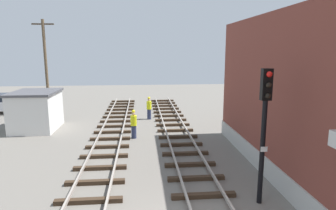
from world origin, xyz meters
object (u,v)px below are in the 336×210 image
(control_hut, at_px, (36,110))
(utility_pole_far, at_px, (46,66))
(track_worker_foreground, at_px, (134,124))
(track_worker_distant, at_px, (149,108))
(parked_car_white, at_px, (6,103))
(signal_mast, at_px, (264,121))

(control_hut, bearing_deg, utility_pole_far, 97.15)
(track_worker_foreground, xyz_separation_m, track_worker_distant, (1.13, 5.19, 0.00))
(parked_car_white, distance_m, utility_pole_far, 5.46)
(control_hut, height_order, track_worker_distant, control_hut)
(utility_pole_far, distance_m, track_worker_foreground, 11.30)
(track_worker_distant, bearing_deg, parked_car_white, 164.19)
(control_hut, height_order, parked_car_white, control_hut)
(track_worker_distant, bearing_deg, signal_mast, -74.98)
(signal_mast, bearing_deg, parked_car_white, 133.56)
(signal_mast, relative_size, parked_car_white, 1.18)
(control_hut, relative_size, track_worker_foreground, 2.03)
(control_hut, bearing_deg, track_worker_foreground, -22.09)
(track_worker_foreground, bearing_deg, parked_car_white, 142.99)
(signal_mast, relative_size, track_worker_foreground, 2.66)
(parked_car_white, xyz_separation_m, utility_pole_far, (4.14, -1.15, 3.37))
(track_worker_foreground, bearing_deg, signal_mast, -60.60)
(signal_mast, relative_size, control_hut, 1.31)
(signal_mast, distance_m, track_worker_distant, 14.41)
(control_hut, bearing_deg, parked_car_white, 128.34)
(signal_mast, bearing_deg, track_worker_distant, 105.02)
(utility_pole_far, xyz_separation_m, track_worker_distant, (8.71, -2.49, -3.34))
(track_worker_foreground, bearing_deg, control_hut, 157.91)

